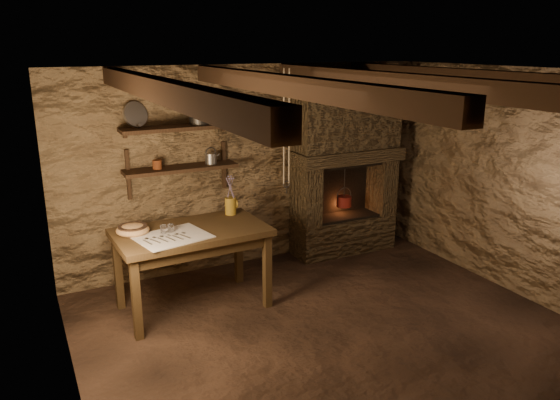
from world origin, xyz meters
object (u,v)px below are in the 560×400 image
stoneware_jug (231,198)px  red_pot (344,201)px  work_table (193,266)px  iron_stockpot (199,117)px  wooden_bowl (133,230)px

stoneware_jug → red_pot: 1.74m
work_table → red_pot: 2.32m
iron_stockpot → red_pot: bearing=-3.7°
work_table → red_pot: bearing=13.5°
stoneware_jug → red_pot: (1.67, 0.34, -0.33)m
work_table → iron_stockpot: bearing=61.0°
red_pot → work_table: bearing=-164.0°
work_table → wooden_bowl: bearing=164.3°
work_table → wooden_bowl: size_ratio=4.74×
wooden_bowl → red_pot: (2.76, 0.51, -0.19)m
stoneware_jug → wooden_bowl: stoneware_jug is taller
work_table → wooden_bowl: wooden_bowl is taller
work_table → iron_stockpot: iron_stockpot is taller
work_table → red_pot: (2.22, 0.64, 0.24)m
work_table → red_pot: red_pot is taller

